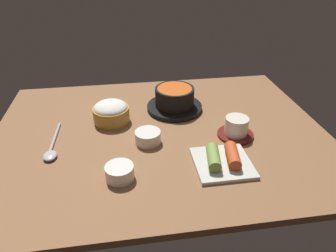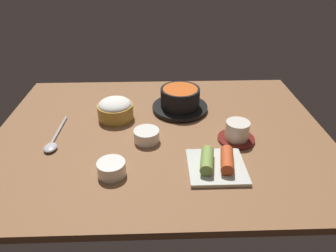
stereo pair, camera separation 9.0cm
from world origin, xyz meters
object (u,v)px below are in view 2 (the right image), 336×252
at_px(tea_cup_with_saucer, 237,132).
at_px(spoon, 53,142).
at_px(kimchi_plate, 217,164).
at_px(stone_pot, 180,100).
at_px(rice_bowl, 115,109).
at_px(side_bowl_near, 111,168).
at_px(banchan_cup_center, 147,135).

distance_m(tea_cup_with_saucer, spoon, 0.53).
xyz_separation_m(tea_cup_with_saucer, kimchi_plate, (-0.08, -0.13, -0.01)).
height_order(stone_pot, tea_cup_with_saucer, stone_pot).
relative_size(rice_bowl, side_bowl_near, 1.63).
height_order(tea_cup_with_saucer, banchan_cup_center, tea_cup_with_saucer).
bearing_deg(spoon, kimchi_plate, -15.85).
height_order(banchan_cup_center, side_bowl_near, side_bowl_near).
xyz_separation_m(stone_pot, kimchi_plate, (0.07, -0.32, -0.02)).
relative_size(tea_cup_with_saucer, kimchi_plate, 0.73).
distance_m(rice_bowl, banchan_cup_center, 0.17).
bearing_deg(stone_pot, kimchi_plate, -77.21).
height_order(rice_bowl, banchan_cup_center, rice_bowl).
xyz_separation_m(rice_bowl, tea_cup_with_saucer, (0.36, -0.14, -0.01)).
bearing_deg(tea_cup_with_saucer, rice_bowl, 158.67).
height_order(tea_cup_with_saucer, kimchi_plate, tea_cup_with_saucer).
relative_size(stone_pot, spoon, 0.94).
relative_size(side_bowl_near, spoon, 0.35).
distance_m(rice_bowl, side_bowl_near, 0.28).
bearing_deg(tea_cup_with_saucer, stone_pot, 128.31).
bearing_deg(rice_bowl, spoon, -139.24).
distance_m(tea_cup_with_saucer, side_bowl_near, 0.37).
height_order(stone_pot, side_bowl_near, stone_pot).
bearing_deg(tea_cup_with_saucer, kimchi_plate, -121.96).
relative_size(banchan_cup_center, kimchi_plate, 0.51).
xyz_separation_m(banchan_cup_center, kimchi_plate, (0.18, -0.13, -0.00)).
xyz_separation_m(stone_pot, tea_cup_with_saucer, (0.15, -0.19, -0.01)).
bearing_deg(rice_bowl, stone_pot, 13.09).
relative_size(rice_bowl, spoon, 0.57).
height_order(kimchi_plate, spoon, kimchi_plate).
height_order(rice_bowl, side_bowl_near, rice_bowl).
bearing_deg(stone_pot, spoon, -153.13).
height_order(tea_cup_with_saucer, spoon, tea_cup_with_saucer).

